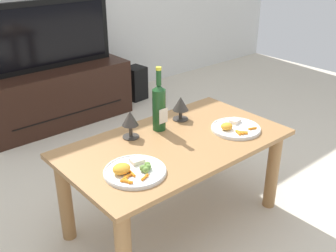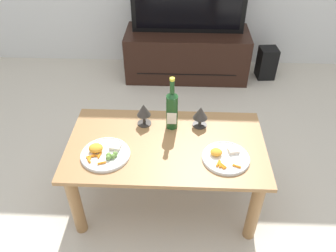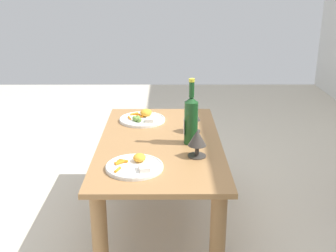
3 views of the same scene
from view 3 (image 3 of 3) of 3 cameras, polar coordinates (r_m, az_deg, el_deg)
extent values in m
plane|color=beige|center=(2.45, -1.02, -12.84)|extent=(6.40, 6.40, 0.00)
cube|color=#9E7042|center=(2.23, -1.09, -2.37)|extent=(1.15, 0.64, 0.03)
cylinder|color=#9E7042|center=(2.81, -6.16, -3.13)|extent=(0.07, 0.07, 0.47)
cylinder|color=#9E7042|center=(1.92, -9.19, -14.97)|extent=(0.07, 0.07, 0.47)
cylinder|color=#9E7042|center=(2.80, 4.33, -3.12)|extent=(0.07, 0.07, 0.47)
cylinder|color=#9E7042|center=(1.91, 6.73, -15.02)|extent=(0.07, 0.07, 0.47)
cylinder|color=#19471E|center=(2.16, 3.13, 0.42)|extent=(0.07, 0.07, 0.22)
cone|color=#19471E|center=(2.12, 3.19, 3.59)|extent=(0.07, 0.07, 0.03)
cylinder|color=#19471E|center=(2.11, 3.22, 4.95)|extent=(0.03, 0.03, 0.08)
cylinder|color=yellow|center=(2.10, 3.25, 6.22)|extent=(0.03, 0.03, 0.02)
cube|color=silver|center=(2.17, 2.17, -0.14)|extent=(0.06, 0.00, 0.08)
cylinder|color=#38332D|center=(2.36, 3.35, -0.70)|extent=(0.09, 0.09, 0.01)
cylinder|color=#38332D|center=(2.35, 3.36, 0.09)|extent=(0.02, 0.02, 0.06)
cone|color=#38332D|center=(2.33, 3.40, 1.71)|extent=(0.08, 0.08, 0.08)
cylinder|color=#38332D|center=(2.04, 3.92, -4.05)|extent=(0.09, 0.09, 0.01)
cylinder|color=#38332D|center=(2.03, 3.94, -3.30)|extent=(0.02, 0.02, 0.05)
cone|color=#38332D|center=(2.01, 3.98, -1.61)|extent=(0.09, 0.09, 0.08)
cylinder|color=white|center=(2.54, -3.51, 0.83)|extent=(0.28, 0.28, 0.01)
torus|color=white|center=(2.53, -3.51, 1.01)|extent=(0.27, 0.27, 0.01)
ellipsoid|color=orange|center=(2.58, -3.00, 1.82)|extent=(0.08, 0.07, 0.04)
cube|color=beige|center=(2.48, -2.46, 0.83)|extent=(0.07, 0.06, 0.02)
cylinder|color=orange|center=(2.56, -3.88, 1.30)|extent=(0.02, 0.05, 0.01)
cylinder|color=orange|center=(2.58, -3.94, 1.43)|extent=(0.05, 0.01, 0.01)
cylinder|color=orange|center=(2.61, -4.09, 1.63)|extent=(0.05, 0.02, 0.01)
cylinder|color=orange|center=(2.61, -4.47, 1.62)|extent=(0.01, 0.05, 0.01)
cylinder|color=orange|center=(2.61, -4.66, 1.64)|extent=(0.03, 0.05, 0.01)
cylinder|color=orange|center=(2.54, -5.24, 1.12)|extent=(0.05, 0.03, 0.01)
sphere|color=olive|center=(2.51, -4.55, 1.08)|extent=(0.03, 0.03, 0.03)
sphere|color=olive|center=(2.51, -4.13, 1.11)|extent=(0.03, 0.03, 0.03)
sphere|color=olive|center=(2.48, -3.90, 0.83)|extent=(0.03, 0.03, 0.03)
sphere|color=olive|center=(2.49, -4.30, 0.91)|extent=(0.03, 0.03, 0.03)
sphere|color=olive|center=(2.48, -3.88, 0.82)|extent=(0.03, 0.03, 0.03)
cylinder|color=white|center=(1.92, -4.56, -5.58)|extent=(0.26, 0.26, 0.01)
torus|color=white|center=(1.92, -4.57, -5.36)|extent=(0.26, 0.26, 0.01)
ellipsoid|color=orange|center=(1.96, -3.90, -4.29)|extent=(0.07, 0.06, 0.04)
cube|color=beige|center=(1.87, -3.26, -5.74)|extent=(0.07, 0.06, 0.02)
cylinder|color=orange|center=(1.96, -6.06, -4.68)|extent=(0.03, 0.05, 0.01)
cylinder|color=orange|center=(1.95, -6.23, -4.78)|extent=(0.02, 0.05, 0.01)
cylinder|color=orange|center=(1.95, -6.65, -4.86)|extent=(0.04, 0.04, 0.01)
cylinder|color=orange|center=(1.94, -6.54, -4.98)|extent=(0.04, 0.04, 0.01)
cylinder|color=orange|center=(1.88, -6.84, -5.89)|extent=(0.05, 0.03, 0.01)
camera|label=1|loc=(3.53, -24.49, 19.70)|focal=42.63mm
camera|label=2|loc=(2.53, -41.01, 26.28)|focal=35.90mm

